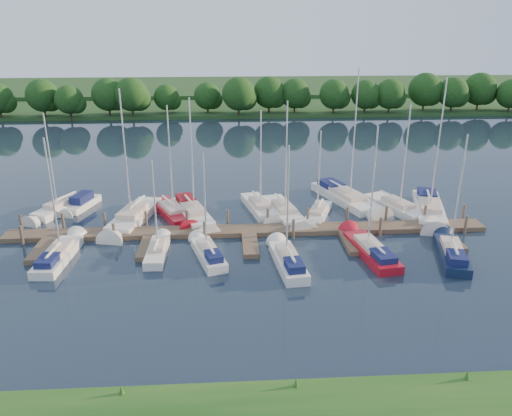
{
  "coord_description": "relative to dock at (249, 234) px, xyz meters",
  "views": [
    {
      "loc": [
        -1.71,
        -30.4,
        16.66
      ],
      "look_at": [
        0.63,
        8.0,
        2.2
      ],
      "focal_mm": 35.0,
      "sensor_mm": 36.0,
      "label": 1
    }
  ],
  "objects": [
    {
      "name": "sailboat_n_5",
      "position": [
        1.29,
        5.62,
        0.07
      ],
      "size": [
        3.19,
        7.74,
        9.8
      ],
      "rotation": [
        0.0,
        0.0,
        3.36
      ],
      "color": "white",
      "rests_on": "ground"
    },
    {
      "name": "sailboat_s_1",
      "position": [
        -7.07,
        -3.05,
        0.07
      ],
      "size": [
        1.46,
        5.85,
        7.68
      ],
      "rotation": [
        0.0,
        0.0,
        -0.01
      ],
      "color": "white",
      "rests_on": "ground"
    },
    {
      "name": "sailboat_s_2",
      "position": [
        -3.25,
        -3.85,
        0.12
      ],
      "size": [
        2.96,
        6.42,
        8.31
      ],
      "rotation": [
        0.0,
        0.0,
        0.28
      ],
      "color": "white",
      "rests_on": "ground"
    },
    {
      "name": "sailboat_s_0",
      "position": [
        -14.31,
        -3.42,
        0.12
      ],
      "size": [
        2.16,
        7.43,
        9.47
      ],
      "rotation": [
        0.0,
        0.0,
        -0.06
      ],
      "color": "white",
      "rests_on": "ground"
    },
    {
      "name": "distant_hill",
      "position": [
        0.0,
        92.69,
        0.5
      ],
      "size": [
        220.0,
        40.0,
        1.4
      ],
      "primitive_type": "cube",
      "color": "#2B4D21",
      "rests_on": "ground"
    },
    {
      "name": "sailboat_n_10",
      "position": [
        16.81,
        4.08,
        0.12
      ],
      "size": [
        4.68,
        10.15,
        12.72
      ],
      "rotation": [
        0.0,
        0.0,
        2.86
      ],
      "color": "white",
      "rests_on": "ground"
    },
    {
      "name": "motorboat",
      "position": [
        -15.52,
        7.52,
        0.15
      ],
      "size": [
        2.68,
        5.18,
        1.71
      ],
      "rotation": [
        0.0,
        0.0,
        2.85
      ],
      "color": "white",
      "rests_on": "ground"
    },
    {
      "name": "sailboat_s_5",
      "position": [
        14.94,
        -4.93,
        0.13
      ],
      "size": [
        3.34,
        7.56,
        9.7
      ],
      "rotation": [
        0.0,
        0.0,
        -0.26
      ],
      "color": "#101C37",
      "rests_on": "ground"
    },
    {
      "name": "sailboat_n_0",
      "position": [
        -17.28,
        6.57,
        0.08
      ],
      "size": [
        4.28,
        7.29,
        9.61
      ],
      "rotation": [
        0.0,
        0.0,
        2.71
      ],
      "color": "white",
      "rests_on": "ground"
    },
    {
      "name": "dock",
      "position": [
        0.0,
        0.0,
        0.0
      ],
      "size": [
        40.0,
        6.0,
        0.4
      ],
      "color": "brown",
      "rests_on": "ground"
    },
    {
      "name": "sailboat_n_7",
      "position": [
        6.39,
        3.73,
        0.07
      ],
      "size": [
        3.47,
        6.38,
        8.31
      ],
      "rotation": [
        0.0,
        0.0,
        2.76
      ],
      "color": "white",
      "rests_on": "ground"
    },
    {
      "name": "sailboat_n_4",
      "position": [
        -4.82,
        4.31,
        0.14
      ],
      "size": [
        4.41,
        8.77,
        11.25
      ],
      "rotation": [
        0.0,
        0.0,
        3.48
      ],
      "color": "white",
      "rests_on": "ground"
    },
    {
      "name": "sailboat_s_4",
      "position": [
        9.02,
        -3.95,
        0.11
      ],
      "size": [
        2.92,
        8.06,
        10.11
      ],
      "rotation": [
        0.0,
        0.0,
        0.16
      ],
      "color": "#A90F1D",
      "rests_on": "ground"
    },
    {
      "name": "sailboat_s_3",
      "position": [
        2.55,
        -5.5,
        0.13
      ],
      "size": [
        2.36,
        7.15,
        9.24
      ],
      "rotation": [
        0.0,
        0.0,
        0.12
      ],
      "color": "white",
      "rests_on": "ground"
    },
    {
      "name": "sailboat_n_8",
      "position": [
        9.99,
        7.57,
        0.12
      ],
      "size": [
        5.47,
        10.56,
        13.34
      ],
      "rotation": [
        0.0,
        0.0,
        3.49
      ],
      "color": "white",
      "rests_on": "ground"
    },
    {
      "name": "sailboat_n_3",
      "position": [
        -6.71,
        4.95,
        0.07
      ],
      "size": [
        4.84,
        8.01,
        10.42
      ],
      "rotation": [
        0.0,
        0.0,
        3.59
      ],
      "color": "#A90F1D",
      "rests_on": "ground"
    },
    {
      "name": "sailboat_n_6",
      "position": [
        3.42,
        4.33,
        0.07
      ],
      "size": [
        3.48,
        8.62,
        10.82
      ],
      "rotation": [
        0.0,
        0.0,
        3.35
      ],
      "color": "white",
      "rests_on": "ground"
    },
    {
      "name": "ground",
      "position": [
        0.0,
        -7.31,
        -0.2
      ],
      "size": [
        260.0,
        260.0,
        0.0
      ],
      "primitive_type": "plane",
      "color": "#17202E",
      "rests_on": "ground"
    },
    {
      "name": "far_shore",
      "position": [
        0.0,
        67.69,
        0.1
      ],
      "size": [
        180.0,
        30.0,
        0.6
      ],
      "primitive_type": "cube",
      "color": "#1F4319",
      "rests_on": "ground"
    },
    {
      "name": "mooring_pilings",
      "position": [
        0.0,
        1.13,
        0.4
      ],
      "size": [
        38.24,
        2.84,
        2.0
      ],
      "color": "#473D33",
      "rests_on": "ground"
    },
    {
      "name": "sailboat_n_2",
      "position": [
        -10.09,
        3.7,
        0.08
      ],
      "size": [
        3.95,
        9.55,
        12.09
      ],
      "rotation": [
        0.0,
        0.0,
        2.92
      ],
      "color": "white",
      "rests_on": "ground"
    },
    {
      "name": "sailboat_n_9",
      "position": [
        14.07,
        4.71,
        0.08
      ],
      "size": [
        4.45,
        8.01,
        10.42
      ],
      "rotation": [
        0.0,
        0.0,
        3.54
      ],
      "color": "white",
      "rests_on": "ground"
    },
    {
      "name": "treeline",
      "position": [
        1.37,
        54.68,
        3.94
      ],
      "size": [
        144.4,
        10.17,
        8.04
      ],
      "color": "#38281C",
      "rests_on": "ground"
    }
  ]
}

